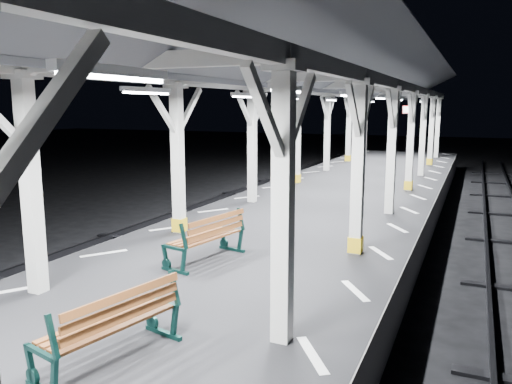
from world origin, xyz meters
The scene contains 8 objects.
ground centered at (0.00, 0.00, 0.00)m, with size 120.00×120.00×0.00m, color black.
platform centered at (0.00, 0.00, 0.50)m, with size 6.00×50.00×1.00m, color black.
hazard_stripes_left centered at (-2.45, 0.00, 1.00)m, with size 1.00×48.00×0.01m, color silver.
hazard_stripes_right centered at (2.45, 0.00, 1.00)m, with size 1.00×48.00×0.01m, color silver.
track_left centered at (-5.00, 0.00, 0.08)m, with size 2.20×60.00×0.16m.
canopy centered at (0.00, -0.01, 4.56)m, with size 5.40×49.00×4.65m.
bench_near centered at (0.52, -3.26, 1.48)m, with size 0.96×1.75×0.90m.
bench_mid centered at (-0.33, 0.39, 1.48)m, with size 0.92×1.74×0.90m.
Camera 1 is at (4.01, -7.32, 3.82)m, focal length 35.00 mm.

